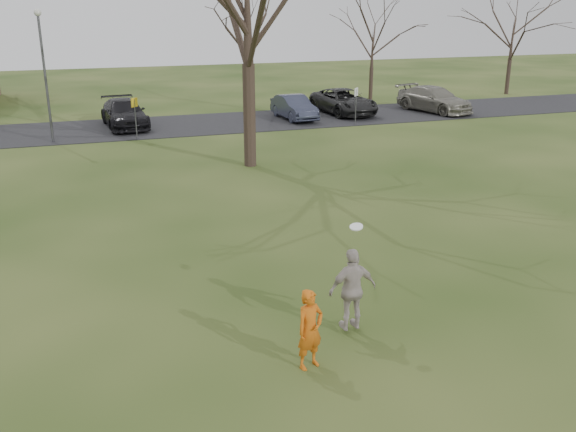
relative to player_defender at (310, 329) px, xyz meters
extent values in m
plane|color=#1E380F|center=(1.03, 0.38, -0.79)|extent=(120.00, 120.00, 0.00)
cube|color=black|center=(1.03, 25.38, -0.77)|extent=(62.00, 6.50, 0.04)
imported|color=#CB5A10|center=(0.00, 0.00, 0.00)|extent=(0.67, 0.55, 1.58)
imported|color=black|center=(-1.25, 25.79, -0.01)|extent=(2.47, 5.24, 1.48)
imported|color=#2E3245|center=(8.36, 25.15, -0.06)|extent=(1.73, 4.25, 1.37)
imported|color=black|center=(11.86, 25.96, -0.01)|extent=(2.92, 5.54, 1.49)
imported|color=gray|center=(17.54, 24.89, 0.01)|extent=(3.54, 5.64, 1.52)
imported|color=#B1A59F|center=(1.29, 0.97, 0.19)|extent=(1.05, 0.47, 1.77)
cylinder|color=white|center=(1.36, 1.05, 1.52)|extent=(0.28, 0.27, 0.12)
cylinder|color=#47474C|center=(-4.97, 22.88, 2.21)|extent=(0.12, 0.12, 6.00)
sphere|color=beige|center=(-4.97, 22.88, 5.31)|extent=(0.34, 0.34, 0.34)
cylinder|color=#47474C|center=(-0.97, 22.38, 0.21)|extent=(0.06, 0.06, 2.00)
cube|color=yellow|center=(-0.97, 22.38, 1.06)|extent=(0.35, 0.35, 0.45)
cylinder|color=#47474C|center=(11.03, 22.38, 0.21)|extent=(0.06, 0.06, 2.00)
cube|color=silver|center=(11.03, 22.38, 1.06)|extent=(0.35, 0.35, 0.45)
camera|label=1|loc=(-3.71, -9.78, 5.79)|focal=39.41mm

